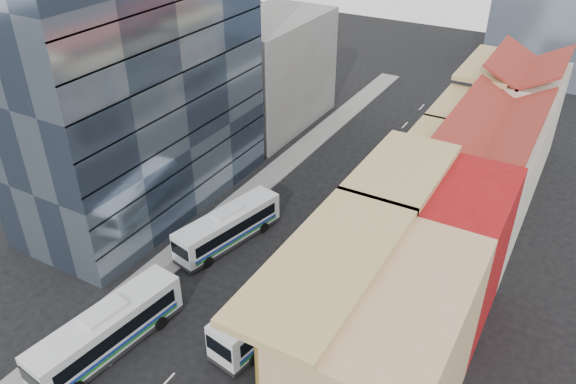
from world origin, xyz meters
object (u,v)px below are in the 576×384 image
Objects in this scene: shophouse_tan at (382,364)px; office_tower at (131,61)px; sedan_left at (111,341)px; bus_right at (275,306)px; bus_left_far at (228,226)px; bus_left_near at (108,330)px.

office_tower reaches higher than shophouse_tan.
sedan_left is (11.50, -17.32, -14.24)m from office_tower.
office_tower is at bearing 113.22° from sedan_left.
shophouse_tan is at bearing -15.24° from bus_right.
office_tower is 26.22m from bus_right.
office_tower is at bearing 155.70° from shophouse_tan.
sedan_left is at bearing -77.78° from bus_left_far.
bus_right reaches higher than sedan_left.
bus_left_near is 1.01× the size of bus_right.
shophouse_tan is 20.46m from sedan_left.
bus_right is 12.36m from sedan_left.
office_tower is 25.20m from sedan_left.
bus_left_far is at bearing -10.93° from office_tower.
bus_left_far is at bearing 148.87° from shophouse_tan.
bus_right is (9.27, -7.01, 0.11)m from bus_left_far.
bus_left_far is (0.00, 15.21, -0.13)m from bus_left_near.
bus_left_far is at bearing 79.64° from sedan_left.
bus_left_near reaches higher than bus_left_far.
office_tower reaches higher than bus_left_far.
office_tower reaches higher than sedan_left.
shophouse_tan is at bearing -18.91° from bus_left_far.
bus_left_near is at bearing -77.78° from bus_left_far.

